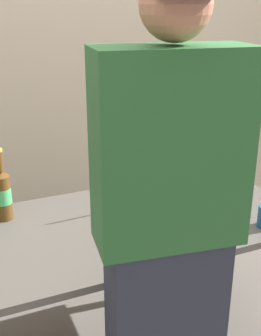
% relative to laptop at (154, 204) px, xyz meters
% --- Properties ---
extents(desk, '(1.51, 0.78, 0.75)m').
position_rel_laptop_xyz_m(desk, '(-0.11, -0.02, -0.15)').
color(desk, '#56514C').
rests_on(desk, ground).
extents(laptop, '(0.36, 0.30, 0.23)m').
position_rel_laptop_xyz_m(laptop, '(0.00, 0.00, 0.00)').
color(laptop, '#B7BABC').
rests_on(laptop, desk).
extents(beer_bottle_brown, '(0.08, 0.08, 0.33)m').
position_rel_laptop_xyz_m(beer_bottle_brown, '(-0.64, 0.22, 0.08)').
color(beer_bottle_brown, brown).
rests_on(beer_bottle_brown, desk).
extents(person_figure, '(0.47, 0.30, 1.79)m').
position_rel_laptop_xyz_m(person_figure, '(-0.24, -0.57, 0.10)').
color(person_figure, '#2D3347').
rests_on(person_figure, ground).
extents(back_wall, '(6.00, 0.10, 2.60)m').
position_rel_laptop_xyz_m(back_wall, '(-0.11, 0.70, 0.50)').
color(back_wall, tan).
rests_on(back_wall, ground).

